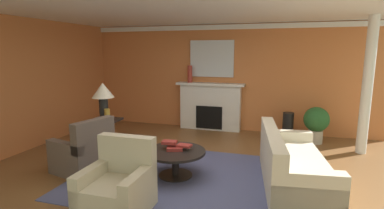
% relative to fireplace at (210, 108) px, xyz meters
% --- Properties ---
extents(ground_plane, '(9.33, 9.33, 0.00)m').
position_rel_fireplace_xyz_m(ground_plane, '(0.30, -2.95, -0.59)').
color(ground_plane, brown).
extents(wall_fireplace, '(7.78, 0.12, 2.76)m').
position_rel_fireplace_xyz_m(wall_fireplace, '(0.30, 0.21, 0.79)').
color(wall_fireplace, '#CC723D').
rests_on(wall_fireplace, ground_plane).
extents(wall_window, '(0.12, 6.81, 2.76)m').
position_rel_fireplace_xyz_m(wall_window, '(-3.35, -2.65, 0.79)').
color(wall_window, '#CC723D').
rests_on(wall_window, ground_plane).
extents(ceiling_panel, '(7.78, 6.81, 0.06)m').
position_rel_fireplace_xyz_m(ceiling_panel, '(0.30, -2.65, 2.19)').
color(ceiling_panel, white).
extents(crown_moulding, '(7.78, 0.08, 0.12)m').
position_rel_fireplace_xyz_m(crown_moulding, '(0.30, 0.13, 2.08)').
color(crown_moulding, white).
extents(area_rug, '(3.19, 2.73, 0.01)m').
position_rel_fireplace_xyz_m(area_rug, '(0.17, -3.13, -0.58)').
color(area_rug, '#4C517A').
rests_on(area_rug, ground_plane).
extents(fireplace, '(1.80, 0.35, 1.25)m').
position_rel_fireplace_xyz_m(fireplace, '(0.00, 0.00, 0.00)').
color(fireplace, white).
rests_on(fireplace, ground_plane).
extents(mantel_mirror, '(1.16, 0.04, 0.95)m').
position_rel_fireplace_xyz_m(mantel_mirror, '(0.00, 0.12, 1.29)').
color(mantel_mirror, silver).
extents(sofa, '(1.17, 2.20, 0.85)m').
position_rel_fireplace_xyz_m(sofa, '(1.99, -2.91, -0.29)').
color(sofa, beige).
rests_on(sofa, ground_plane).
extents(armchair_near_window, '(0.96, 0.96, 0.95)m').
position_rel_fireplace_xyz_m(armchair_near_window, '(-1.43, -3.38, -0.28)').
color(armchair_near_window, brown).
rests_on(armchair_near_window, ground_plane).
extents(armchair_facing_fireplace, '(0.80, 0.80, 0.95)m').
position_rel_fireplace_xyz_m(armchair_facing_fireplace, '(-0.16, -4.40, -0.28)').
color(armchair_facing_fireplace, '#C1B293').
rests_on(armchair_facing_fireplace, ground_plane).
extents(coffee_table, '(1.00, 1.00, 0.45)m').
position_rel_fireplace_xyz_m(coffee_table, '(0.17, -3.13, -0.26)').
color(coffee_table, black).
rests_on(coffee_table, ground_plane).
extents(side_table, '(0.56, 0.56, 0.70)m').
position_rel_fireplace_xyz_m(side_table, '(-1.63, -2.43, -0.19)').
color(side_table, black).
rests_on(side_table, ground_plane).
extents(table_lamp, '(0.44, 0.44, 0.75)m').
position_rel_fireplace_xyz_m(table_lamp, '(-1.63, -2.43, 0.63)').
color(table_lamp, black).
rests_on(table_lamp, side_table).
extents(vase_tall_corner, '(0.25, 0.25, 0.64)m').
position_rel_fireplace_xyz_m(vase_tall_corner, '(1.98, -0.30, -0.27)').
color(vase_tall_corner, black).
rests_on(vase_tall_corner, ground_plane).
extents(vase_on_side_table, '(0.11, 0.11, 0.25)m').
position_rel_fireplace_xyz_m(vase_on_side_table, '(-1.48, -2.55, 0.23)').
color(vase_on_side_table, '#B7892D').
rests_on(vase_on_side_table, side_table).
extents(vase_mantel_left, '(0.13, 0.13, 0.45)m').
position_rel_fireplace_xyz_m(vase_mantel_left, '(-0.55, -0.05, 0.88)').
color(vase_mantel_left, '#9E3328').
rests_on(vase_mantel_left, fireplace).
extents(book_red_cover, '(0.30, 0.25, 0.05)m').
position_rel_fireplace_xyz_m(book_red_cover, '(0.15, -3.12, -0.11)').
color(book_red_cover, maroon).
rests_on(book_red_cover, coffee_table).
extents(book_art_folio, '(0.24, 0.17, 0.04)m').
position_rel_fireplace_xyz_m(book_art_folio, '(0.29, -3.05, -0.07)').
color(book_art_folio, maroon).
rests_on(book_art_folio, coffee_table).
extents(book_small_novel, '(0.26, 0.18, 0.05)m').
position_rel_fireplace_xyz_m(book_small_novel, '(0.04, -3.09, -0.03)').
color(book_small_novel, maroon).
rests_on(book_small_novel, coffee_table).
extents(potted_plant, '(0.56, 0.56, 0.83)m').
position_rel_fireplace_xyz_m(potted_plant, '(2.58, -0.48, -0.10)').
color(potted_plant, '#BCB29E').
rests_on(potted_plant, ground_plane).
extents(column_white, '(0.20, 0.20, 2.76)m').
position_rel_fireplace_xyz_m(column_white, '(3.42, -0.91, 0.79)').
color(column_white, white).
rests_on(column_white, ground_plane).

